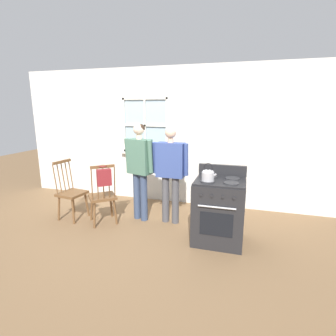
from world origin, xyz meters
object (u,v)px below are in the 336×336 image
chair_near_wall (71,193)px  potted_plant (146,149)px  person_elderly_left (140,164)px  stove (219,210)px  handbag (104,177)px  kettle (208,175)px  person_teen_center (171,167)px  chair_by_window (103,197)px

chair_near_wall → potted_plant: 1.68m
person_elderly_left → stove: person_elderly_left is taller
potted_plant → handbag: potted_plant is taller
person_elderly_left → stove: 1.53m
person_elderly_left → kettle: bearing=-6.5°
kettle → handbag: size_ratio=0.80×
person_teen_center → chair_by_window: bearing=-159.7°
potted_plant → chair_by_window: bearing=-102.1°
chair_by_window → stove: (1.93, -0.07, 0.01)m
chair_near_wall → potted_plant: potted_plant is taller
stove → person_teen_center: bearing=153.6°
chair_near_wall → person_elderly_left: size_ratio=0.62×
chair_near_wall → stove: stove is taller
person_elderly_left → stove: bearing=0.8°
chair_near_wall → stove: (2.56, -0.09, 0.01)m
potted_plant → chair_near_wall: bearing=-125.7°
potted_plant → person_teen_center: bearing=-49.5°
kettle → person_elderly_left: bearing=156.9°
stove → potted_plant: size_ratio=4.30×
potted_plant → handbag: (-0.13, -1.47, -0.22)m
chair_by_window → handbag: (0.15, -0.18, 0.40)m
potted_plant → kettle: bearing=-45.0°
person_elderly_left → stove: (1.38, -0.39, -0.52)m
kettle → handbag: kettle is taller
potted_plant → person_elderly_left: bearing=-74.5°
chair_by_window → stove: 1.93m
chair_by_window → person_teen_center: bearing=157.5°
chair_by_window → chair_near_wall: same height
person_teen_center → kettle: bearing=-36.3°
person_teen_center → kettle: size_ratio=6.55×
kettle → chair_by_window: bearing=173.4°
stove → chair_by_window: bearing=177.9°
person_teen_center → person_elderly_left: bearing=-174.5°
person_teen_center → handbag: person_teen_center is taller
person_teen_center → chair_near_wall: bearing=-166.9°
kettle → handbag: (-1.62, 0.03, -0.16)m
chair_by_window → stove: bearing=137.4°
person_elderly_left → person_teen_center: bearing=19.8°
chair_near_wall → kettle: kettle is taller
chair_near_wall → person_teen_center: 1.82m
person_teen_center → kettle: (0.69, -0.55, 0.05)m
handbag → potted_plant: bearing=85.1°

